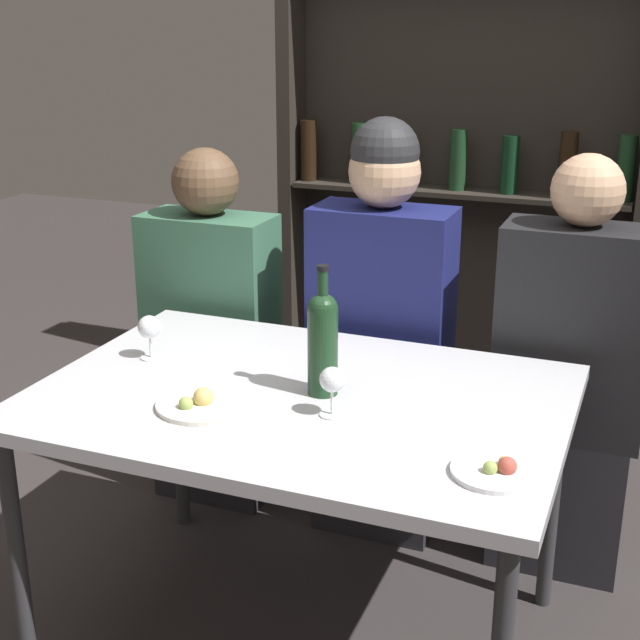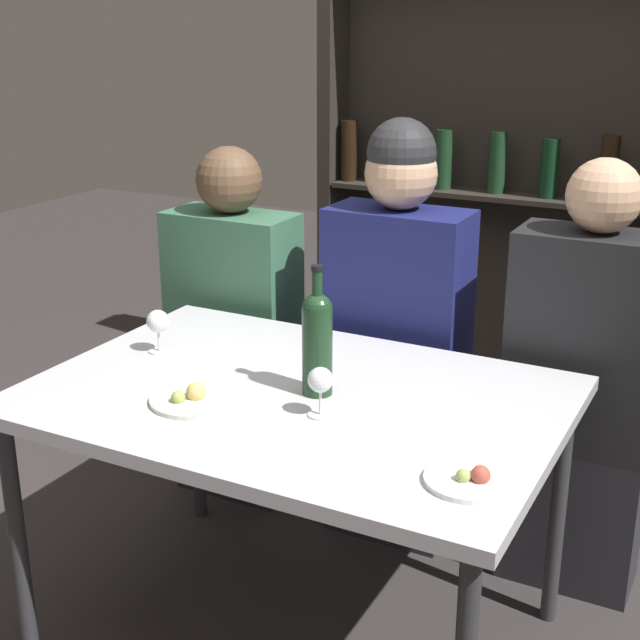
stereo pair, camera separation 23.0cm
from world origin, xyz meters
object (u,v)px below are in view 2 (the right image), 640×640
object	(u,v)px
wine_glass_0	(320,382)
seated_person_left	(234,336)
wine_bottle	(317,339)
food_plate_0	(470,479)
wine_glass_1	(158,323)
food_plate_1	(196,398)
seated_person_center	(396,342)
seated_person_right	(583,395)

from	to	relation	value
wine_glass_0	seated_person_left	distance (m)	1.04
wine_bottle	food_plate_0	bearing A→B (deg)	-28.08
wine_glass_1	seated_person_left	size ratio (longest dim) A/B	0.10
food_plate_1	seated_person_left	size ratio (longest dim) A/B	0.19
wine_glass_0	food_plate_0	world-z (taller)	wine_glass_0
wine_bottle	food_plate_1	xyz separation A→B (m)	(-0.24, -0.18, -0.13)
wine_bottle	wine_glass_1	world-z (taller)	wine_bottle
wine_glass_0	seated_person_left	size ratio (longest dim) A/B	0.10
seated_person_left	seated_person_center	bearing A→B (deg)	-0.00
wine_glass_0	food_plate_1	size ratio (longest dim) A/B	0.53
wine_glass_1	seated_person_left	xyz separation A→B (m)	(-0.12, 0.56, -0.24)
wine_glass_1	seated_person_right	world-z (taller)	seated_person_right
wine_glass_1	food_plate_1	size ratio (longest dim) A/B	0.53
wine_bottle	wine_glass_1	size ratio (longest dim) A/B	2.69
wine_glass_0	seated_person_left	bearing A→B (deg)	134.59
wine_glass_0	food_plate_0	bearing A→B (deg)	-19.10
seated_person_left	seated_person_right	world-z (taller)	seated_person_right
wine_glass_1	seated_person_center	size ratio (longest dim) A/B	0.09
wine_glass_0	seated_person_left	world-z (taller)	seated_person_left
wine_glass_0	food_plate_0	xyz separation A→B (m)	(0.42, -0.14, -0.08)
food_plate_1	seated_person_left	xyz separation A→B (m)	(-0.40, 0.79, -0.16)
seated_person_right	seated_person_center	bearing A→B (deg)	-180.00
food_plate_0	seated_person_left	distance (m)	1.43
wine_glass_1	seated_person_left	bearing A→B (deg)	101.69
seated_person_left	seated_person_right	size ratio (longest dim) A/B	0.96
wine_glass_0	seated_person_center	size ratio (longest dim) A/B	0.09
wine_bottle	seated_person_left	size ratio (longest dim) A/B	0.27
seated_person_left	seated_person_center	distance (m)	0.61
wine_glass_0	seated_person_right	xyz separation A→B (m)	(0.47, 0.72, -0.22)
seated_person_right	wine_glass_1	bearing A→B (deg)	-152.47
wine_bottle	seated_person_center	world-z (taller)	seated_person_center
wine_bottle	wine_glass_1	distance (m)	0.53
food_plate_0	food_plate_1	distance (m)	0.73
wine_glass_1	food_plate_0	size ratio (longest dim) A/B	0.68
seated_person_left	wine_bottle	bearing A→B (deg)	-43.36
wine_glass_1	food_plate_1	bearing A→B (deg)	-39.02
wine_glass_0	wine_glass_1	xyz separation A→B (m)	(-0.60, 0.16, 0.00)
wine_glass_0	food_plate_1	distance (m)	0.32
food_plate_0	seated_person_left	xyz separation A→B (m)	(-1.13, 0.87, -0.16)
wine_glass_0	wine_glass_1	size ratio (longest dim) A/B	0.99
wine_glass_1	food_plate_1	distance (m)	0.38
wine_bottle	seated_person_right	world-z (taller)	seated_person_right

